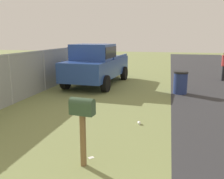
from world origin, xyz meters
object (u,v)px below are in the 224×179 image
pedestrian (224,64)px  trash_bin (180,82)px  pickup_truck (96,63)px  mailbox (82,112)px

pedestrian → trash_bin: bearing=-101.0°
pickup_truck → mailbox: bearing=18.9°
pickup_truck → trash_bin: pickup_truck is taller
trash_bin → pedestrian: 4.65m
mailbox → pickup_truck: (7.91, 2.10, 0.03)m
mailbox → pedestrian: (10.68, -4.54, -0.12)m
mailbox → pickup_truck: 8.19m
mailbox → trash_bin: 7.11m
mailbox → pedestrian: bearing=-15.6°
trash_bin → pedestrian: pedestrian is taller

